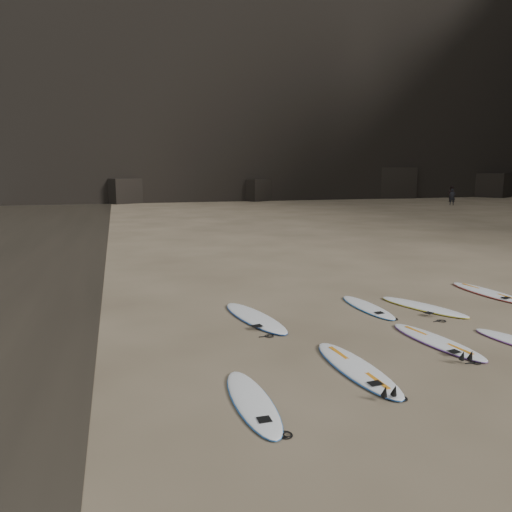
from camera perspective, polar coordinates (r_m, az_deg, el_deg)
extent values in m
plane|color=#897559|center=(10.92, 22.31, -9.55)|extent=(240.00, 240.00, 0.00)
cube|color=black|center=(71.93, -2.09, 23.26)|extent=(170.00, 32.00, 40.00)
cube|color=black|center=(55.04, -0.32, 7.57)|extent=(4.23, 4.46, 2.33)
cube|color=black|center=(62.58, 14.78, 8.12)|extent=(5.95, 5.19, 3.59)
cube|color=black|center=(68.50, 25.14, 7.35)|extent=(5.31, 5.56, 2.88)
cube|color=black|center=(53.10, -15.17, 7.23)|extent=(4.49, 4.76, 2.49)
ellipsoid|color=white|center=(7.86, -0.42, -16.23)|extent=(0.58, 2.33, 0.08)
ellipsoid|color=white|center=(9.18, 11.41, -12.40)|extent=(0.81, 2.72, 0.10)
ellipsoid|color=white|center=(10.95, 19.95, -9.10)|extent=(0.98, 2.55, 0.09)
ellipsoid|color=white|center=(11.85, -0.14, -7.00)|extent=(1.24, 2.88, 0.10)
ellipsoid|color=white|center=(13.04, 12.63, -5.69)|extent=(0.68, 2.35, 0.08)
ellipsoid|color=white|center=(13.44, 18.56, -5.50)|extent=(1.53, 2.52, 0.09)
ellipsoid|color=white|center=(15.60, 25.00, -3.79)|extent=(0.86, 2.73, 0.10)
imported|color=black|center=(51.68, 21.52, 6.30)|extent=(0.68, 0.61, 1.57)
imported|color=black|center=(56.94, 21.41, 6.65)|extent=(0.98, 1.04, 1.70)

